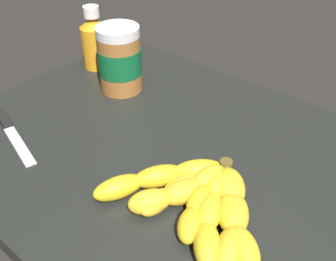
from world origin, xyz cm
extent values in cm
cube|color=black|center=(0.00, 0.00, -1.67)|extent=(80.38, 58.70, 3.35)
ellipsoid|color=yellow|center=(7.39, -2.96, 1.70)|extent=(7.80, 8.14, 3.40)
ellipsoid|color=yellow|center=(3.58, -7.96, 1.70)|extent=(7.11, 8.48, 3.40)
ellipsoid|color=yellow|center=(0.63, -13.52, 1.70)|extent=(6.23, 8.59, 3.40)
ellipsoid|color=yellow|center=(8.91, -3.00, 1.50)|extent=(5.17, 6.58, 3.00)
ellipsoid|color=yellow|center=(7.37, -7.41, 1.50)|extent=(4.31, 6.41, 3.00)
ellipsoid|color=yellow|center=(6.70, -12.03, 1.50)|extent=(3.29, 6.01, 3.00)
ellipsoid|color=yellow|center=(9.83, -3.47, 1.80)|extent=(4.62, 6.84, 3.60)
ellipsoid|color=yellow|center=(8.46, -8.32, 1.80)|extent=(5.70, 7.21, 3.60)
ellipsoid|color=yellow|center=(6.11, -12.76, 1.80)|extent=(6.52, 7.26, 3.60)
ellipsoid|color=yellow|center=(10.66, -3.35, 1.68)|extent=(3.60, 6.01, 3.36)
ellipsoid|color=yellow|center=(11.34, -7.98, 1.68)|extent=(4.71, 6.53, 3.36)
ellipsoid|color=yellow|center=(12.96, -12.36, 1.68)|extent=(5.62, 6.76, 3.36)
ellipsoid|color=yellow|center=(11.63, -3.64, 1.75)|extent=(5.20, 7.65, 3.50)
ellipsoid|color=yellow|center=(13.60, -8.84, 1.75)|extent=(6.23, 7.81, 3.50)
ellipsoid|color=yellow|center=(16.54, -13.56, 1.75)|extent=(7.03, 7.67, 3.50)
ellipsoid|color=yellow|center=(12.80, -3.12, 1.88)|extent=(6.90, 7.88, 3.76)
ellipsoid|color=yellow|center=(16.17, -7.50, 1.88)|extent=(7.48, 7.66, 3.76)
ellipsoid|color=yellow|center=(20.28, -11.21, 1.88)|extent=(7.81, 7.18, 3.76)
ellipsoid|color=yellow|center=(13.42, -2.63, 1.79)|extent=(7.35, 7.52, 3.58)
ellipsoid|color=yellow|center=(16.73, -7.06, 1.79)|extent=(6.61, 7.80, 3.58)
ellipsoid|color=yellow|center=(19.00, -12.09, 1.79)|extent=(5.56, 7.71, 3.58)
cylinder|color=brown|center=(10.51, 0.50, 1.80)|extent=(2.00, 2.00, 3.00)
cylinder|color=#9E602D|center=(-21.77, 9.21, 5.98)|extent=(8.81, 8.81, 11.97)
cylinder|color=#0F592D|center=(-21.77, 9.21, 6.58)|extent=(8.98, 8.98, 5.39)
cylinder|color=silver|center=(-21.77, 9.21, 12.89)|extent=(8.79, 8.79, 1.84)
cylinder|color=orange|center=(-33.71, 12.92, 4.82)|extent=(6.05, 6.05, 9.64)
cone|color=orange|center=(-33.71, 12.92, 10.79)|extent=(6.05, 6.05, 2.30)
cylinder|color=white|center=(-33.71, 12.92, 13.13)|extent=(3.47, 3.47, 2.38)
cube|color=silver|center=(-21.26, -16.38, 0.30)|extent=(12.58, 5.08, 0.50)
cube|color=black|center=(-30.68, -13.78, 0.60)|extent=(7.17, 3.41, 1.20)
camera|label=1|loc=(32.37, -40.27, 42.33)|focal=41.40mm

